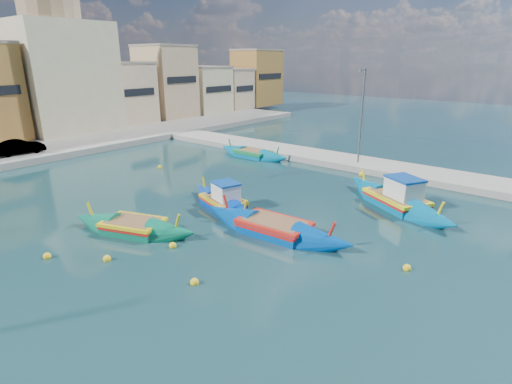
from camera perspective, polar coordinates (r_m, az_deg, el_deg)
ground at (r=17.39m, az=7.27°, el=-11.68°), size 160.00×160.00×0.00m
east_quay at (r=32.98m, az=24.11°, el=2.05°), size 4.00×70.00×0.50m
north_quay at (r=42.57m, az=-32.38°, el=4.27°), size 80.00×8.00×0.60m
north_townhouses at (r=51.10m, az=-29.07°, el=12.15°), size 83.20×7.87×10.19m
church_block at (r=52.91m, az=-26.54°, el=16.40°), size 10.00×10.00×19.10m
quay_street_lamp at (r=33.60m, az=14.81°, el=10.49°), size 1.18×0.16×8.00m
luzzu_turquoise_cabin at (r=26.02m, az=19.43°, el=-1.22°), size 6.70×9.43×3.11m
luzzu_blue_cabin at (r=24.51m, az=-4.69°, el=-1.52°), size 4.04×7.61×2.63m
luzzu_cyan_mid at (r=37.14m, az=-0.48°, el=5.40°), size 1.99×8.01×2.36m
luzzu_green at (r=22.01m, az=-17.11°, el=-4.92°), size 4.38×7.67×2.35m
luzzu_blue_south at (r=20.89m, az=2.59°, el=-5.28°), size 2.60×9.15×2.61m
mooring_buoys at (r=22.14m, az=-6.00°, el=-4.49°), size 22.13×22.27×0.36m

